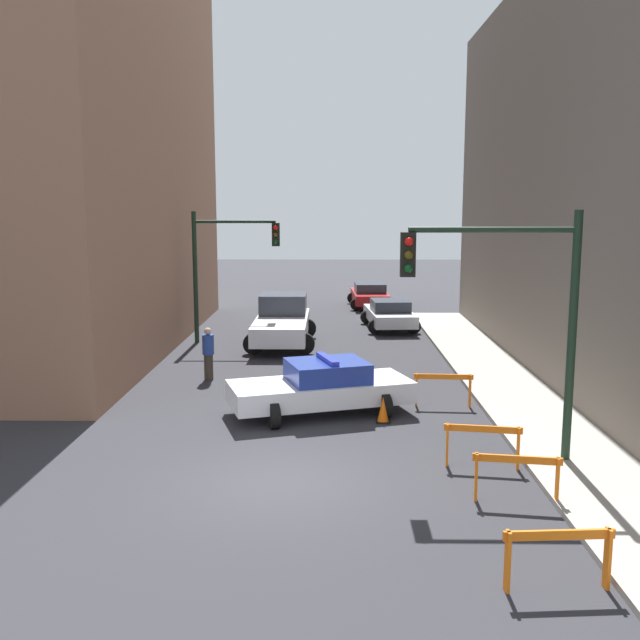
% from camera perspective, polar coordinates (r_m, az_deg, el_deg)
% --- Properties ---
extents(ground_plane, '(120.00, 120.00, 0.00)m').
position_cam_1_polar(ground_plane, '(14.44, -2.99, -12.83)').
color(ground_plane, '#2D2D33').
extents(sidewalk_right, '(2.40, 44.00, 0.12)m').
position_cam_1_polar(sidewalk_right, '(15.32, 21.38, -11.90)').
color(sidewalk_right, '#9E998E').
rests_on(sidewalk_right, ground_plane).
extents(traffic_light_near, '(3.64, 0.35, 5.20)m').
position_cam_1_polar(traffic_light_near, '(15.06, 15.45, 1.68)').
color(traffic_light_near, black).
rests_on(traffic_light_near, sidewalk_right).
extents(traffic_light_far, '(3.44, 0.35, 5.20)m').
position_cam_1_polar(traffic_light_far, '(28.33, -7.80, 4.96)').
color(traffic_light_far, black).
rests_on(traffic_light_far, ground_plane).
extents(police_car, '(5.04, 3.21, 1.52)m').
position_cam_1_polar(police_car, '(18.68, 0.17, -5.37)').
color(police_car, white).
rests_on(police_car, ground_plane).
extents(white_truck, '(2.66, 5.41, 1.90)m').
position_cam_1_polar(white_truck, '(28.02, -3.05, -0.14)').
color(white_truck, silver).
rests_on(white_truck, ground_plane).
extents(parked_car_near, '(2.49, 4.42, 1.31)m').
position_cam_1_polar(parked_car_near, '(31.79, 5.59, 0.50)').
color(parked_car_near, silver).
rests_on(parked_car_near, ground_plane).
extents(parked_car_mid, '(2.38, 4.36, 1.31)m').
position_cam_1_polar(parked_car_mid, '(38.63, 4.00, 2.04)').
color(parked_car_mid, maroon).
rests_on(parked_car_mid, ground_plane).
extents(pedestrian_crossing, '(0.50, 0.50, 1.66)m').
position_cam_1_polar(pedestrian_crossing, '(22.54, -8.93, -2.62)').
color(pedestrian_crossing, '#382D23').
rests_on(pedestrian_crossing, ground_plane).
extents(barrier_front, '(1.60, 0.26, 0.90)m').
position_cam_1_polar(barrier_front, '(11.04, 18.53, -16.98)').
color(barrier_front, orange).
rests_on(barrier_front, ground_plane).
extents(barrier_mid, '(1.59, 0.38, 0.90)m').
position_cam_1_polar(barrier_mid, '(13.76, 15.46, -11.53)').
color(barrier_mid, orange).
rests_on(barrier_mid, ground_plane).
extents(barrier_back, '(1.59, 0.38, 0.90)m').
position_cam_1_polar(barrier_back, '(15.35, 12.89, -9.25)').
color(barrier_back, orange).
rests_on(barrier_back, ground_plane).
extents(barrier_corner, '(1.60, 0.25, 0.90)m').
position_cam_1_polar(barrier_corner, '(19.66, 9.83, -5.10)').
color(barrier_corner, orange).
rests_on(barrier_corner, ground_plane).
extents(traffic_cone, '(0.36, 0.36, 0.66)m').
position_cam_1_polar(traffic_cone, '(18.13, 5.07, -7.19)').
color(traffic_cone, black).
rests_on(traffic_cone, ground_plane).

